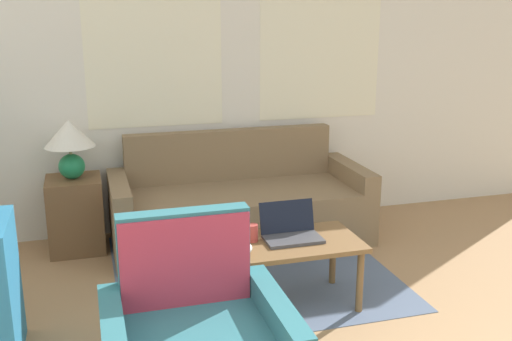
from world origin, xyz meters
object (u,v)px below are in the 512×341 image
(table_lamp, at_px, (70,140))
(cup_navy, at_px, (243,229))
(cup_white, at_px, (234,237))
(snack_bowl, at_px, (238,248))
(cup_yellow, at_px, (252,233))
(couch, at_px, (239,207))
(coffee_table, at_px, (276,250))
(laptop, at_px, (291,231))

(table_lamp, height_order, cup_navy, table_lamp)
(cup_white, xyz_separation_m, snack_bowl, (-0.02, -0.18, -0.00))
(table_lamp, relative_size, snack_bowl, 2.77)
(cup_yellow, xyz_separation_m, snack_bowl, (-0.14, -0.18, -0.01))
(couch, xyz_separation_m, coffee_table, (-0.08, -1.20, 0.12))
(table_lamp, distance_m, snack_bowl, 1.77)
(couch, height_order, cup_navy, couch)
(couch, bearing_deg, cup_yellow, -100.43)
(couch, height_order, snack_bowl, couch)
(laptop, bearing_deg, coffee_table, -159.29)
(cup_navy, bearing_deg, table_lamp, 131.91)
(laptop, distance_m, cup_navy, 0.30)
(table_lamp, distance_m, laptop, 1.88)
(cup_white, relative_size, snack_bowl, 0.48)
(coffee_table, height_order, cup_yellow, cup_yellow)
(couch, bearing_deg, snack_bowl, -104.72)
(couch, distance_m, coffee_table, 1.21)
(table_lamp, distance_m, cup_yellow, 1.71)
(snack_bowl, bearing_deg, couch, 75.28)
(table_lamp, height_order, snack_bowl, table_lamp)
(laptop, bearing_deg, snack_bowl, -157.22)
(cup_white, bearing_deg, table_lamp, 126.77)
(cup_navy, xyz_separation_m, snack_bowl, (-0.11, -0.29, -0.00))
(coffee_table, distance_m, laptop, 0.16)
(coffee_table, distance_m, cup_yellow, 0.18)
(laptop, height_order, cup_navy, laptop)
(laptop, relative_size, cup_white, 4.49)
(cup_white, bearing_deg, cup_yellow, 1.36)
(couch, distance_m, snack_bowl, 1.38)
(couch, distance_m, table_lamp, 1.43)
(cup_white, bearing_deg, coffee_table, -13.10)
(couch, relative_size, table_lamp, 4.49)
(table_lamp, height_order, laptop, table_lamp)
(laptop, bearing_deg, cup_navy, 154.88)
(laptop, distance_m, snack_bowl, 0.42)
(cup_yellow, bearing_deg, coffee_table, -24.73)
(cup_yellow, distance_m, cup_white, 0.12)
(couch, bearing_deg, cup_navy, -103.04)
(table_lamp, bearing_deg, couch, -5.72)
(couch, bearing_deg, laptop, -88.21)
(couch, distance_m, cup_navy, 1.08)
(laptop, bearing_deg, table_lamp, 135.60)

